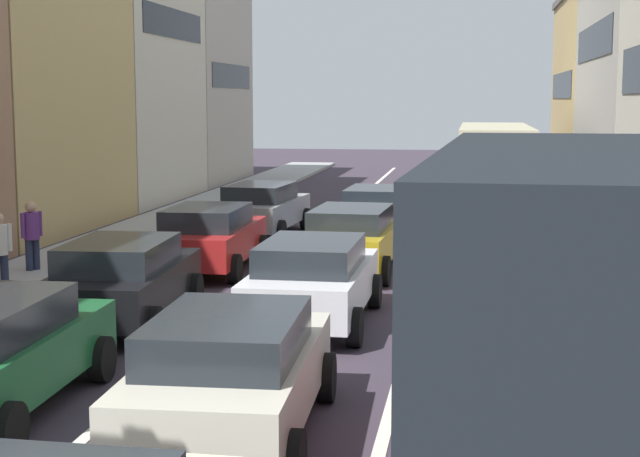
# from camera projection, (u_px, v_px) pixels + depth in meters

# --- Properties ---
(sidewalk_left) EXTENTS (2.60, 64.00, 0.14)m
(sidewalk_left) POSITION_uv_depth(u_px,v_px,m) (122.00, 241.00, 26.29)
(sidewalk_left) COLOR #9A9A9A
(sidewalk_left) RESTS_ON ground
(lane_stripe_left) EXTENTS (0.16, 60.00, 0.01)m
(lane_stripe_left) POSITION_uv_depth(u_px,v_px,m) (303.00, 247.00, 25.53)
(lane_stripe_left) COLOR silver
(lane_stripe_left) RESTS_ON ground
(lane_stripe_right) EXTENTS (0.16, 60.00, 0.01)m
(lane_stripe_right) POSITION_uv_depth(u_px,v_px,m) (433.00, 250.00, 25.01)
(lane_stripe_right) COLOR silver
(lane_stripe_right) RESTS_ON ground
(removalist_box_truck) EXTENTS (2.93, 7.78, 3.58)m
(removalist_box_truck) POSITION_uv_depth(u_px,v_px,m) (612.00, 362.00, 7.09)
(removalist_box_truck) COLOR #A51E1E
(removalist_box_truck) RESTS_ON ground
(sedan_centre_lane_second) EXTENTS (2.18, 4.36, 1.49)m
(sedan_centre_lane_second) POSITION_uv_depth(u_px,v_px,m) (231.00, 372.00, 11.07)
(sedan_centre_lane_second) COLOR beige
(sedan_centre_lane_second) RESTS_ON ground
(hatchback_centre_lane_third) EXTENTS (2.09, 4.31, 1.49)m
(hatchback_centre_lane_third) POSITION_uv_depth(u_px,v_px,m) (312.00, 279.00, 16.73)
(hatchback_centre_lane_third) COLOR silver
(hatchback_centre_lane_third) RESTS_ON ground
(sedan_left_lane_third) EXTENTS (2.27, 4.40, 1.49)m
(sedan_left_lane_third) POSITION_uv_depth(u_px,v_px,m) (122.00, 279.00, 16.74)
(sedan_left_lane_third) COLOR black
(sedan_left_lane_third) RESTS_ON ground
(coupe_centre_lane_fourth) EXTENTS (2.22, 4.38, 1.49)m
(coupe_centre_lane_fourth) POSITION_uv_depth(u_px,v_px,m) (352.00, 238.00, 21.73)
(coupe_centre_lane_fourth) COLOR #B29319
(coupe_centre_lane_fourth) RESTS_ON ground
(sedan_left_lane_fourth) EXTENTS (2.12, 4.33, 1.49)m
(sedan_left_lane_fourth) POSITION_uv_depth(u_px,v_px,m) (209.00, 236.00, 21.93)
(sedan_left_lane_fourth) COLOR #A51E1E
(sedan_left_lane_fourth) RESTS_ON ground
(sedan_centre_lane_fifth) EXTENTS (2.17, 4.36, 1.49)m
(sedan_centre_lane_fifth) POSITION_uv_depth(u_px,v_px,m) (378.00, 212.00, 26.61)
(sedan_centre_lane_fifth) COLOR #194C8C
(sedan_centre_lane_fifth) RESTS_ON ground
(sedan_left_lane_fifth) EXTENTS (2.29, 4.41, 1.49)m
(sedan_left_lane_fifth) POSITION_uv_depth(u_px,v_px,m) (262.00, 208.00, 27.72)
(sedan_left_lane_fifth) COLOR gray
(sedan_left_lane_fifth) RESTS_ON ground
(sedan_right_lane_behind_truck) EXTENTS (2.14, 4.34, 1.49)m
(sedan_right_lane_behind_truck) POSITION_uv_depth(u_px,v_px,m) (514.00, 313.00, 14.09)
(sedan_right_lane_behind_truck) COLOR #759EB7
(sedan_right_lane_behind_truck) RESTS_ON ground
(bus_mid_queue_primary) EXTENTS (2.81, 10.50, 2.90)m
(bus_mid_queue_primary) POSITION_uv_depth(u_px,v_px,m) (495.00, 157.00, 35.77)
(bus_mid_queue_primary) COLOR #BFB793
(bus_mid_queue_primary) RESTS_ON ground
(pedestrian_near_kerb) EXTENTS (0.34, 0.48, 1.66)m
(pedestrian_near_kerb) POSITION_uv_depth(u_px,v_px,m) (32.00, 234.00, 21.29)
(pedestrian_near_kerb) COLOR #262D47
(pedestrian_near_kerb) RESTS_ON ground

